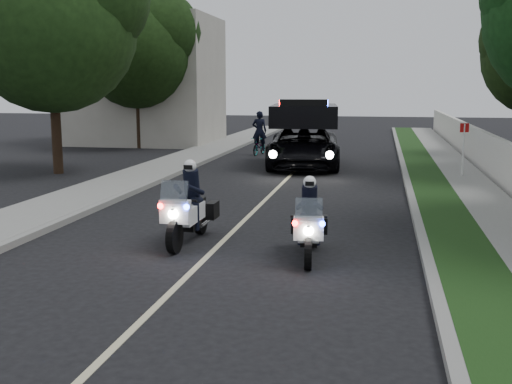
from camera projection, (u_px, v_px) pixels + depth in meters
ground at (132, 330)px, 8.24m from camera, size 120.00×120.00×0.00m
curb_right at (412, 201)px, 17.09m from camera, size 0.20×60.00×0.15m
grass_verge at (438, 202)px, 16.95m from camera, size 1.20×60.00×0.16m
sidewalk_right at (488, 204)px, 16.70m from camera, size 1.40×60.00×0.16m
curb_left at (134, 191)px, 18.69m from camera, size 0.20×60.00×0.15m
sidewalk_left at (100, 190)px, 18.90m from camera, size 2.00×60.00×0.16m
building_far at (144, 81)px, 34.71m from camera, size 8.00×6.00×7.00m
lane_marking at (267, 198)px, 17.90m from camera, size 0.12×50.00×0.01m
police_moto_left at (189, 242)px, 12.87m from camera, size 0.75×2.05×1.74m
police_moto_right at (308, 257)px, 11.75m from camera, size 0.83×1.89×1.56m
police_suv at (303, 167)px, 24.93m from camera, size 3.36×6.25×2.92m
bicycle at (259, 155)px, 29.19m from camera, size 0.75×1.63×0.82m
cyclist at (259, 155)px, 29.19m from camera, size 0.72×0.52×1.87m
sign_post at (462, 180)px, 21.45m from camera, size 0.38×0.38×2.03m
tree_left_near at (59, 173)px, 23.03m from camera, size 6.52×6.52×10.37m
tree_left_far at (140, 148)px, 32.40m from camera, size 5.89×5.89×9.51m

